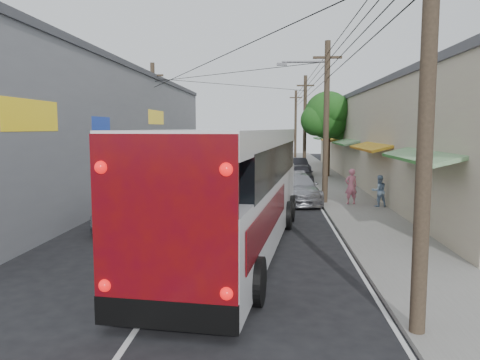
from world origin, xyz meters
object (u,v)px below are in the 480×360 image
object	(u,v)px
parked_car_far	(297,167)
parked_car_mid	(301,174)
coach_bus	(236,188)
pedestrian_far	(379,191)
parked_suv	(296,188)
pedestrian_near	(351,186)
jeepney	(128,212)

from	to	relation	value
parked_car_far	parked_car_mid	bearing A→B (deg)	-97.67
coach_bus	parked_car_far	xyz separation A→B (m)	(3.16, 23.42, -1.24)
coach_bus	parked_car_mid	distance (m)	18.41
parked_car_mid	pedestrian_far	size ratio (longest dim) A/B	2.61
coach_bus	parked_suv	size ratio (longest dim) A/B	2.59
coach_bus	parked_car_far	world-z (taller)	coach_bus
coach_bus	parked_car_far	size ratio (longest dim) A/B	3.11
parked_car_far	pedestrian_near	world-z (taller)	pedestrian_near
jeepney	pedestrian_near	bearing A→B (deg)	22.83
coach_bus	pedestrian_near	distance (m)	9.81
parked_suv	parked_car_mid	xyz separation A→B (m)	(0.80, 8.61, -0.08)
parked_car_mid	parked_car_far	distance (m)	5.32
parked_car_mid	pedestrian_far	distance (m)	10.78
jeepney	parked_suv	world-z (taller)	parked_suv
parked_car_mid	coach_bus	bearing A→B (deg)	-99.80
jeepney	parked_car_far	world-z (taller)	parked_car_far
coach_bus	pedestrian_far	xyz separation A→B (m)	(6.16, 7.75, -1.08)
pedestrian_far	pedestrian_near	bearing A→B (deg)	-39.94
pedestrian_near	pedestrian_far	xyz separation A→B (m)	(1.20, -0.65, -0.12)
parked_suv	pedestrian_near	xyz separation A→B (m)	(2.60, -1.08, 0.24)
parked_car_mid	pedestrian_near	size ratio (longest dim) A/B	2.24
coach_bus	parked_car_mid	size ratio (longest dim) A/B	3.42
parked_car_mid	pedestrian_far	bearing A→B (deg)	-73.72
jeepney	parked_car_far	bearing A→B (deg)	61.95
parked_car_far	jeepney	bearing A→B (deg)	-117.83
jeepney	parked_suv	xyz separation A→B (m)	(6.75, 6.64, 0.12)
coach_bus	parked_car_mid	xyz separation A→B (m)	(3.16, 18.09, -1.29)
jeepney	parked_car_mid	xyz separation A→B (m)	(7.55, 15.25, 0.04)
parked_car_far	pedestrian_near	size ratio (longest dim) A/B	2.47
parked_suv	parked_car_far	world-z (taller)	parked_suv
coach_bus	jeepney	world-z (taller)	coach_bus
jeepney	parked_suv	size ratio (longest dim) A/B	0.87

